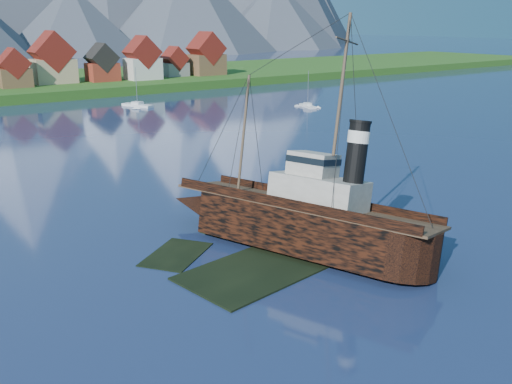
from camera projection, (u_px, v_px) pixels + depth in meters
ground at (279, 253)px, 60.02m from camera, size 1400.00×1400.00×0.00m
shoal at (280, 246)px, 62.78m from camera, size 31.71×21.24×1.14m
tugboat_wreck at (290, 217)px, 61.29m from camera, size 7.60×32.75×25.96m
sailboat_d at (308, 106)px, 160.12m from camera, size 4.15×7.96×10.56m
sailboat_e at (138, 106)px, 161.40m from camera, size 6.02×10.18×11.56m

